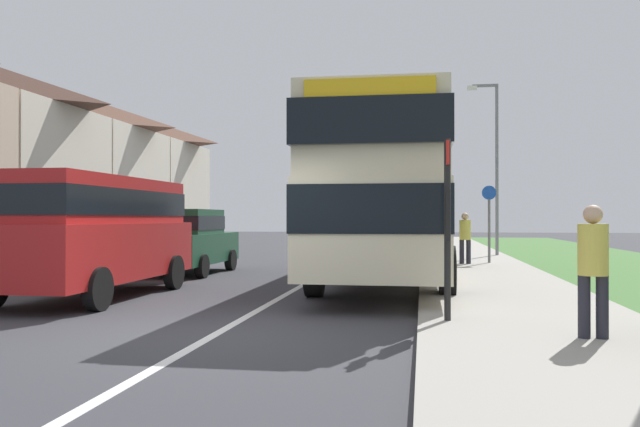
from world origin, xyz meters
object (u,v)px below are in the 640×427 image
pedestrian_at_stop (593,265)px  cycle_route_sign (489,221)px  parked_van_red (94,227)px  parked_car_dark_green (186,239)px  bus_stop_sign (447,216)px  pedestrian_walking_away (465,236)px  street_lamp_mid (494,157)px  double_decker_bus (388,191)px

pedestrian_at_stop → cycle_route_sign: size_ratio=0.66×
parked_van_red → parked_car_dark_green: bearing=91.8°
bus_stop_sign → parked_car_dark_green: bearing=130.9°
parked_car_dark_green → cycle_route_sign: cycle_route_sign is taller
parked_car_dark_green → pedestrian_walking_away: bearing=23.9°
parked_car_dark_green → cycle_route_sign: bearing=25.6°
parked_car_dark_green → street_lamp_mid: street_lamp_mid is taller
double_decker_bus → street_lamp_mid: street_lamp_mid is taller
cycle_route_sign → parked_van_red: bearing=-131.6°
pedestrian_at_stop → pedestrian_walking_away: (-0.68, 12.14, 0.00)m
parked_van_red → bus_stop_sign: bus_stop_sign is taller
parked_car_dark_green → bus_stop_sign: bus_stop_sign is taller
double_decker_bus → pedestrian_at_stop: 7.96m
pedestrian_at_stop → bus_stop_sign: 2.02m
double_decker_bus → cycle_route_sign: (2.85, 5.41, -0.72)m
parked_van_red → cycle_route_sign: (8.23, 9.27, 0.08)m
double_decker_bus → cycle_route_sign: size_ratio=4.45×
pedestrian_walking_away → cycle_route_sign: cycle_route_sign is taller
double_decker_bus → street_lamp_mid: 10.41m
double_decker_bus → pedestrian_at_stop: bearing=-69.5°
parked_car_dark_green → cycle_route_sign: size_ratio=1.57×
parked_van_red → street_lamp_mid: street_lamp_mid is taller
double_decker_bus → parked_car_dark_green: size_ratio=2.84×
pedestrian_walking_away → bus_stop_sign: bearing=-94.9°
pedestrian_at_stop → bus_stop_sign: bearing=146.5°
parked_car_dark_green → parked_van_red: bearing=-88.2°
double_decker_bus → bus_stop_sign: (1.13, -6.30, -0.60)m
parked_car_dark_green → bus_stop_sign: 10.20m
pedestrian_walking_away → street_lamp_mid: 5.84m
parked_van_red → pedestrian_at_stop: parked_van_red is taller
parked_van_red → cycle_route_sign: size_ratio=2.08×
double_decker_bus → bus_stop_sign: 6.43m
pedestrian_at_stop → parked_van_red: bearing=156.6°
pedestrian_walking_away → cycle_route_sign: size_ratio=0.66×
pedestrian_walking_away → cycle_route_sign: bearing=39.5°
double_decker_bus → pedestrian_at_stop: size_ratio=6.71×
bus_stop_sign → cycle_route_sign: size_ratio=1.03×
pedestrian_at_stop → street_lamp_mid: 17.30m
pedestrian_walking_away → parked_van_red: bearing=-130.8°
pedestrian_at_stop → double_decker_bus: bearing=110.5°
parked_van_red → cycle_route_sign: cycle_route_sign is taller
street_lamp_mid → parked_van_red: bearing=-123.1°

